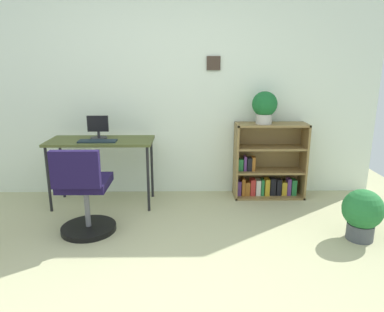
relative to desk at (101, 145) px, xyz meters
The scene contains 9 objects.
ground_plane 1.95m from the desk, 69.60° to the right, with size 6.24×6.24×0.00m, color tan.
wall_back 0.97m from the desk, 34.49° to the left, with size 5.20×0.12×2.56m.
desk is the anchor object (origin of this frame).
monitor 0.20m from the desk, 117.79° to the left, with size 0.23×0.18×0.26m.
keyboard 0.13m from the desk, 93.32° to the right, with size 0.40×0.14×0.02m, color #1B2932.
office_chair 0.81m from the desk, 89.99° to the right, with size 0.52×0.55×0.86m.
bookshelf_low 1.96m from the desk, ahead, with size 0.83×0.30×0.89m.
potted_plant_on_shelf 1.89m from the desk, ahead, with size 0.29×0.29×0.37m.
potted_plant_floor 2.72m from the desk, 19.31° to the right, with size 0.36×0.36×0.48m.
Camera 1 is at (0.32, -2.11, 1.57)m, focal length 33.05 mm.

